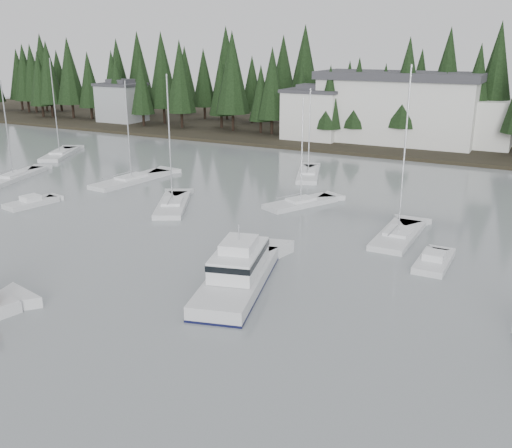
# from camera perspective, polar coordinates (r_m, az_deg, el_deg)

# --- Properties ---
(far_shore_land) EXTENTS (240.00, 54.00, 1.00)m
(far_shore_land) POSITION_cam_1_polar(r_m,az_deg,el_deg) (108.71, 18.30, 8.52)
(far_shore_land) COLOR black
(far_shore_land) RESTS_ON ground
(conifer_treeline) EXTENTS (200.00, 22.00, 20.00)m
(conifer_treeline) POSITION_cam_1_polar(r_m,az_deg,el_deg) (98.01, 17.16, 7.69)
(conifer_treeline) COLOR black
(conifer_treeline) RESTS_ON ground
(house_west) EXTENTS (9.54, 7.42, 8.75)m
(house_west) POSITION_cam_1_polar(r_m,az_deg,el_deg) (95.64, 5.78, 10.98)
(house_west) COLOR silver
(house_west) RESTS_ON ground
(house_far_west) EXTENTS (8.48, 7.42, 8.25)m
(house_far_west) POSITION_cam_1_polar(r_m,az_deg,el_deg) (119.37, -13.27, 11.83)
(house_far_west) COLOR #999EA0
(house_far_west) RESTS_ON ground
(harbor_inn) EXTENTS (29.50, 11.50, 10.90)m
(harbor_inn) POSITION_cam_1_polar(r_m,az_deg,el_deg) (94.25, 15.25, 11.04)
(harbor_inn) COLOR silver
(harbor_inn) RESTS_ON ground
(cabin_cruiser_center) EXTENTS (6.35, 11.98, 4.92)m
(cabin_cruiser_center) POSITION_cam_1_polar(r_m,az_deg,el_deg) (38.89, -1.83, -5.18)
(cabin_cruiser_center) COLOR silver
(cabin_cruiser_center) RESTS_ON ground
(sailboat_1) EXTENTS (5.85, 8.36, 11.24)m
(sailboat_1) POSITION_cam_1_polar(r_m,az_deg,el_deg) (58.17, 4.49, 1.95)
(sailboat_1) COLOR silver
(sailboat_1) RESTS_ON ground
(sailboat_2) EXTENTS (2.88, 8.48, 14.77)m
(sailboat_2) POSITION_cam_1_polar(r_m,az_deg,el_deg) (49.73, 13.98, -1.30)
(sailboat_2) COLOR silver
(sailboat_2) RESTS_ON ground
(sailboat_5) EXTENTS (6.66, 9.25, 13.55)m
(sailboat_5) POSITION_cam_1_polar(r_m,az_deg,el_deg) (57.91, -8.34, 1.75)
(sailboat_5) COLOR silver
(sailboat_5) RESTS_ON ground
(sailboat_7) EXTENTS (7.06, 10.14, 14.23)m
(sailboat_7) POSITION_cam_1_polar(r_m,az_deg,el_deg) (88.20, -19.02, 6.51)
(sailboat_7) COLOR silver
(sailboat_7) RESTS_ON ground
(sailboat_8) EXTENTS (4.04, 11.22, 12.23)m
(sailboat_8) POSITION_cam_1_polar(r_m,az_deg,el_deg) (69.45, -12.33, 4.20)
(sailboat_8) COLOR silver
(sailboat_8) RESTS_ON ground
(sailboat_9) EXTENTS (5.52, 9.67, 11.15)m
(sailboat_9) POSITION_cam_1_polar(r_m,az_deg,el_deg) (71.00, 5.23, 4.84)
(sailboat_9) COLOR silver
(sailboat_9) RESTS_ON ground
(sailboat_10) EXTENTS (5.29, 10.92, 12.19)m
(sailboat_10) POSITION_cam_1_polar(r_m,az_deg,el_deg) (74.98, -23.08, 4.17)
(sailboat_10) COLOR silver
(sailboat_10) RESTS_ON ground
(runabout_0) EXTENTS (3.08, 5.50, 1.42)m
(runabout_0) POSITION_cam_1_polar(r_m,az_deg,el_deg) (62.32, -21.55, 1.87)
(runabout_0) COLOR silver
(runabout_0) RESTS_ON ground
(runabout_1) EXTENTS (2.23, 5.15, 1.42)m
(runabout_1) POSITION_cam_1_polar(r_m,az_deg,el_deg) (44.59, 17.33, -3.78)
(runabout_1) COLOR silver
(runabout_1) RESTS_ON ground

